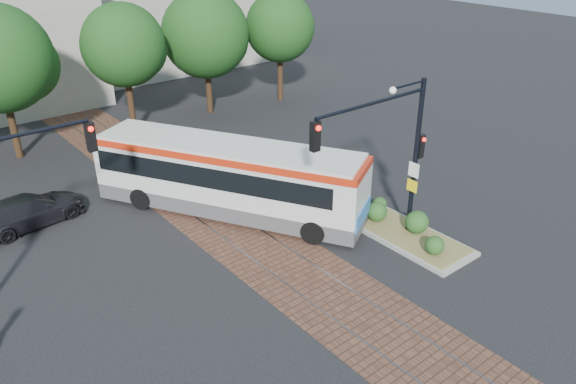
% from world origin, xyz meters
% --- Properties ---
extents(ground, '(120.00, 120.00, 0.00)m').
position_xyz_m(ground, '(0.00, 0.00, 0.00)').
color(ground, black).
rests_on(ground, ground).
extents(trackbed, '(3.60, 40.00, 0.02)m').
position_xyz_m(trackbed, '(0.00, 4.00, 0.01)').
color(trackbed, brown).
rests_on(trackbed, ground).
extents(tree_row, '(26.40, 5.60, 7.67)m').
position_xyz_m(tree_row, '(1.21, 16.42, 4.85)').
color(tree_row, '#382314').
rests_on(tree_row, ground).
extents(warehouses, '(40.00, 13.00, 8.00)m').
position_xyz_m(warehouses, '(-0.53, 28.75, 3.81)').
color(warehouses, '#ADA899').
rests_on(warehouses, ground).
extents(city_bus, '(7.76, 11.08, 3.05)m').
position_xyz_m(city_bus, '(0.63, 5.10, 1.70)').
color(city_bus, '#4A4A4D').
rests_on(city_bus, ground).
extents(traffic_island, '(2.20, 5.20, 1.13)m').
position_xyz_m(traffic_island, '(4.82, -0.90, 0.33)').
color(traffic_island, gray).
rests_on(traffic_island, ground).
extents(signal_pole_main, '(5.49, 0.46, 6.00)m').
position_xyz_m(signal_pole_main, '(3.86, -0.81, 4.16)').
color(signal_pole_main, black).
rests_on(signal_pole_main, ground).
extents(parked_car, '(4.63, 2.43, 1.28)m').
position_xyz_m(parked_car, '(-6.21, 9.21, 0.64)').
color(parked_car, black).
rests_on(parked_car, ground).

